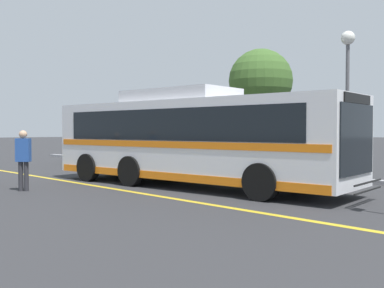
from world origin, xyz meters
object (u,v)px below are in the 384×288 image
pedestrian_0 (23,156)px  street_lamp (348,68)px  parked_car_1 (160,156)px  tree_1 (261,81)px  transit_bus (192,138)px  parked_car_0 (100,151)px

pedestrian_0 → street_lamp: (5.07, 10.57, 3.20)m
parked_car_1 → tree_1: size_ratio=0.84×
parked_car_1 → transit_bus: bearing=-121.9°
transit_bus → pedestrian_0: transit_bus is taller
transit_bus → parked_car_0: size_ratio=2.49×
parked_car_1 → pedestrian_0: size_ratio=2.63×
parked_car_1 → pedestrian_0: bearing=-163.2°
tree_1 → street_lamp: bearing=-13.1°
pedestrian_0 → parked_car_1: bearing=64.9°
parked_car_1 → tree_1: bearing=-32.6°
parked_car_0 → parked_car_1: bearing=89.1°
street_lamp → tree_1: tree_1 is taller
parked_car_1 → street_lamp: size_ratio=0.86×
parked_car_0 → parked_car_1: parked_car_0 is taller
parked_car_0 → pedestrian_0: size_ratio=2.44×
pedestrian_0 → tree_1: tree_1 is taller
transit_bus → street_lamp: bearing=153.2°
transit_bus → street_lamp: 7.07m
transit_bus → tree_1: tree_1 is taller
transit_bus → tree_1: (-2.73, 7.30, 2.61)m
parked_car_0 → pedestrian_0: 11.08m
parked_car_0 → pedestrian_0: bearing=47.2°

